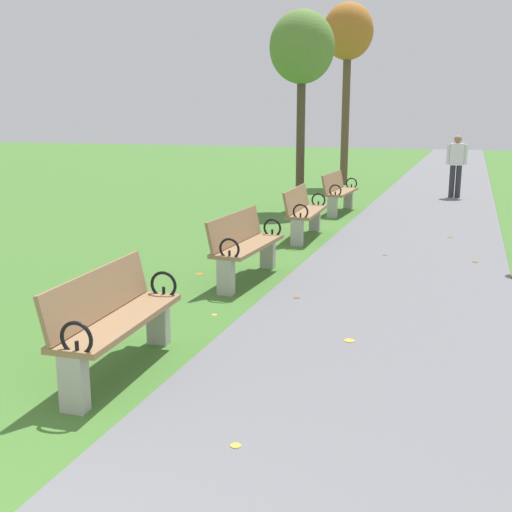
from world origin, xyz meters
TOP-DOWN VIEW (x-y plane):
  - paved_walkway at (1.45, 18.00)m, footprint 2.90×44.00m
  - park_bench_2 at (-0.50, 3.05)m, footprint 0.55×1.62m
  - park_bench_3 at (-0.50, 6.31)m, footprint 0.54×1.62m
  - park_bench_4 at (-0.50, 9.41)m, footprint 0.53×1.62m
  - park_bench_5 at (-0.50, 12.52)m, footprint 0.54×1.62m
  - tree_2 at (-1.52, 12.94)m, footprint 1.47×1.47m
  - tree_3 at (-1.53, 18.35)m, footprint 1.52×1.52m
  - pedestrian_walking at (1.90, 15.99)m, footprint 0.53×0.23m
  - scattered_leaves at (-0.26, 5.85)m, footprint 4.87×11.09m

SIDE VIEW (x-z plane):
  - paved_walkway at x=1.45m, z-range 0.00..0.02m
  - scattered_leaves at x=-0.26m, z-range 0.00..0.02m
  - park_bench_2 at x=-0.50m, z-range 0.04..0.93m
  - park_bench_3 at x=-0.50m, z-range 0.04..0.93m
  - park_bench_4 at x=-0.50m, z-range 0.04..0.93m
  - park_bench_5 at x=-0.50m, z-range 0.04..0.93m
  - pedestrian_walking at x=1.90m, z-range 0.12..1.74m
  - tree_2 at x=-1.52m, z-range 1.35..5.81m
  - tree_3 at x=-1.53m, z-range 1.75..7.20m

